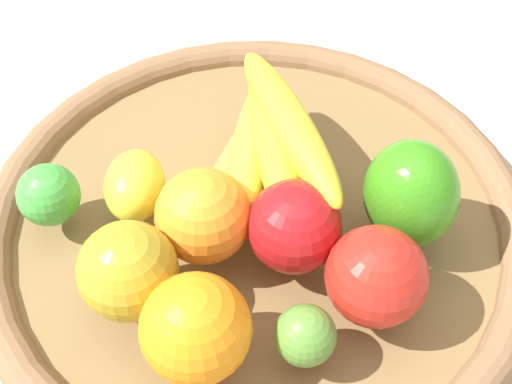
% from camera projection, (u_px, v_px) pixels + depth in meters
% --- Properties ---
extents(ground_plane, '(2.40, 2.40, 0.00)m').
position_uv_depth(ground_plane, '(256.00, 238.00, 0.60)').
color(ground_plane, '#B9B399').
rests_on(ground_plane, ground).
extents(basket, '(0.45, 0.45, 0.04)m').
position_uv_depth(basket, '(256.00, 224.00, 0.58)').
color(basket, olive).
rests_on(basket, ground_plane).
extents(bell_pepper, '(0.08, 0.09, 0.09)m').
position_uv_depth(bell_pepper, '(411.00, 194.00, 0.52)').
color(bell_pepper, '#378C1A').
rests_on(bell_pepper, basket).
extents(lemon_0, '(0.06, 0.07, 0.05)m').
position_uv_depth(lemon_0, '(135.00, 185.00, 0.55)').
color(lemon_0, yellow).
rests_on(lemon_0, basket).
extents(lime_0, '(0.06, 0.06, 0.04)m').
position_uv_depth(lime_0, '(305.00, 335.00, 0.47)').
color(lime_0, '#599137').
rests_on(lime_0, basket).
extents(banana_bunch, '(0.13, 0.18, 0.08)m').
position_uv_depth(banana_bunch, '(264.00, 145.00, 0.56)').
color(banana_bunch, yellow).
rests_on(banana_bunch, basket).
extents(orange_0, '(0.07, 0.07, 0.07)m').
position_uv_depth(orange_0, '(203.00, 216.00, 0.52)').
color(orange_0, orange).
rests_on(orange_0, basket).
extents(apple_0, '(0.10, 0.10, 0.07)m').
position_uv_depth(apple_0, '(376.00, 276.00, 0.48)').
color(apple_0, red).
rests_on(apple_0, basket).
extents(apple_2, '(0.10, 0.10, 0.07)m').
position_uv_depth(apple_2, '(128.00, 271.00, 0.49)').
color(apple_2, gold).
rests_on(apple_2, basket).
extents(apple_1, '(0.09, 0.09, 0.07)m').
position_uv_depth(apple_1, '(294.00, 226.00, 0.51)').
color(apple_1, red).
rests_on(apple_1, basket).
extents(orange_1, '(0.09, 0.09, 0.07)m').
position_uv_depth(orange_1, '(196.00, 329.00, 0.46)').
color(orange_1, orange).
rests_on(orange_1, basket).
extents(lime_1, '(0.07, 0.07, 0.05)m').
position_uv_depth(lime_1, '(49.00, 195.00, 0.54)').
color(lime_1, green).
rests_on(lime_1, basket).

